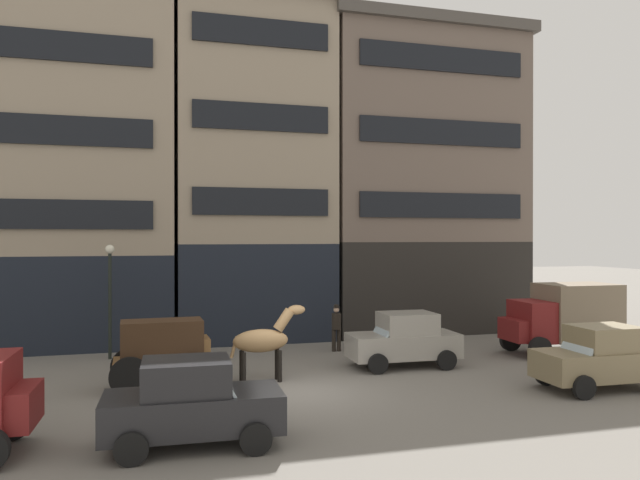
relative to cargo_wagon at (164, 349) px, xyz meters
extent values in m
plane|color=slate|center=(3.63, -1.43, -1.15)|extent=(120.00, 120.00, 0.00)
cube|color=black|center=(-4.42, 9.12, 0.69)|extent=(9.88, 6.13, 3.68)
cube|color=gray|center=(-4.42, 9.12, 8.76)|extent=(9.88, 6.13, 12.46)
cube|color=black|center=(-4.42, 6.00, 4.09)|extent=(8.30, 0.12, 1.10)
cube|color=black|center=(-4.42, 6.00, 7.20)|extent=(8.30, 0.12, 1.10)
cube|color=black|center=(-4.42, 6.00, 10.32)|extent=(8.30, 0.12, 1.10)
cube|color=black|center=(3.96, 9.12, 0.91)|extent=(6.59, 6.13, 4.11)
cube|color=gray|center=(3.96, 9.12, 8.10)|extent=(6.59, 6.13, 10.27)
cube|color=#47423D|center=(3.96, 9.12, 13.48)|extent=(7.09, 6.63, 0.50)
cube|color=black|center=(3.96, 6.00, 4.67)|extent=(5.54, 0.12, 1.10)
cube|color=black|center=(3.96, 6.00, 8.10)|extent=(5.54, 0.12, 1.10)
cube|color=black|center=(3.96, 6.00, 11.52)|extent=(5.54, 0.12, 1.10)
cube|color=black|center=(12.02, 9.12, 0.94)|extent=(9.22, 6.13, 4.18)
cube|color=#66564C|center=(12.02, 9.12, 7.86)|extent=(9.22, 6.13, 9.66)
cube|color=#47423D|center=(12.02, 9.12, 12.94)|extent=(9.72, 6.63, 0.50)
cube|color=black|center=(12.02, 6.00, 4.64)|extent=(7.74, 0.12, 1.10)
cube|color=black|center=(12.02, 6.00, 7.86)|extent=(7.74, 0.12, 1.10)
cube|color=black|center=(12.02, 6.00, 11.08)|extent=(7.74, 0.12, 1.10)
cube|color=brown|center=(-0.05, 0.00, -0.45)|extent=(2.74, 1.39, 0.36)
cube|color=#3D2819|center=(-0.05, 0.00, 0.28)|extent=(2.33, 1.18, 1.10)
cube|color=brown|center=(1.10, 0.04, 0.03)|extent=(0.43, 1.05, 0.50)
cylinder|color=black|center=(0.83, 0.74, -0.60)|extent=(1.10, 0.12, 1.10)
cylinder|color=black|center=(0.87, -0.68, -0.60)|extent=(1.10, 0.12, 1.10)
cylinder|color=black|center=(-0.97, 0.68, -0.60)|extent=(1.10, 0.12, 1.10)
cylinder|color=black|center=(-0.93, -0.74, -0.60)|extent=(1.10, 0.12, 1.10)
ellipsoid|color=#937047|center=(2.85, 0.00, 0.10)|extent=(1.72, 0.65, 0.70)
cylinder|color=#937047|center=(3.57, 0.02, 0.70)|extent=(0.67, 0.34, 0.76)
ellipsoid|color=#937047|center=(3.97, 0.03, 1.00)|extent=(0.57, 0.26, 0.30)
cylinder|color=#937047|center=(2.04, -0.03, -0.05)|extent=(0.27, 0.11, 0.65)
cylinder|color=black|center=(3.39, 0.20, -0.67)|extent=(0.14, 0.14, 0.95)
cylinder|color=black|center=(3.40, -0.16, -0.67)|extent=(0.14, 0.14, 0.95)
cylinder|color=black|center=(2.29, 0.16, -0.67)|extent=(0.14, 0.14, 0.95)
cylinder|color=black|center=(2.30, -0.20, -0.67)|extent=(0.14, 0.14, 0.95)
cube|color=maroon|center=(13.44, 1.36, 0.12)|extent=(1.44, 1.74, 1.50)
cube|color=maroon|center=(12.74, 1.38, -0.18)|extent=(0.94, 1.47, 0.80)
cube|color=#756651|center=(15.24, 1.32, 0.42)|extent=(2.85, 1.97, 2.10)
cube|color=silver|center=(12.99, 1.38, 0.37)|extent=(0.23, 1.36, 0.64)
cylinder|color=black|center=(12.96, 0.43, -0.73)|extent=(0.85, 0.24, 0.84)
cylinder|color=black|center=(13.01, 2.33, -0.73)|extent=(0.85, 0.24, 0.84)
cylinder|color=black|center=(15.96, 0.35, -0.73)|extent=(0.85, 0.24, 0.84)
cylinder|color=black|center=(16.01, 2.25, -0.73)|extent=(0.85, 0.24, 0.84)
cube|color=maroon|center=(-3.04, -4.69, -0.18)|extent=(0.95, 1.47, 0.80)
cylinder|color=black|center=(-3.26, -3.73, -0.73)|extent=(0.85, 0.25, 0.84)
cube|color=gray|center=(7.87, 0.80, -0.42)|extent=(3.74, 1.69, 0.80)
cube|color=gray|center=(8.02, 0.79, 0.33)|extent=(1.84, 1.49, 0.70)
cube|color=silver|center=(7.17, 0.82, 0.20)|extent=(0.37, 1.32, 0.56)
cylinder|color=black|center=(6.65, -0.01, -0.82)|extent=(0.66, 0.20, 0.66)
cylinder|color=black|center=(6.69, 1.67, -0.82)|extent=(0.66, 0.20, 0.66)
cylinder|color=black|center=(9.04, -0.07, -0.82)|extent=(0.66, 0.20, 0.66)
cylinder|color=black|center=(9.09, 1.61, -0.82)|extent=(0.66, 0.20, 0.66)
cube|color=#7A6B4C|center=(12.12, -3.53, -0.42)|extent=(3.73, 1.66, 0.80)
cube|color=#7A6B4C|center=(12.27, -3.53, 0.33)|extent=(1.82, 1.47, 0.70)
cube|color=silver|center=(11.42, -3.52, 0.20)|extent=(0.36, 1.32, 0.56)
cylinder|color=black|center=(10.91, -4.35, -0.82)|extent=(0.66, 0.19, 0.66)
cylinder|color=black|center=(10.94, -2.67, -0.82)|extent=(0.66, 0.19, 0.66)
cylinder|color=black|center=(13.34, -2.71, -0.82)|extent=(0.66, 0.19, 0.66)
cube|color=black|center=(0.51, -5.19, -0.42)|extent=(3.75, 1.72, 0.80)
cube|color=black|center=(0.36, -5.19, 0.33)|extent=(1.85, 1.50, 0.70)
cube|color=silver|center=(1.21, -5.22, 0.20)|extent=(0.38, 1.32, 0.56)
cylinder|color=black|center=(1.74, -4.40, -0.82)|extent=(0.67, 0.20, 0.66)
cylinder|color=black|center=(1.68, -6.07, -0.82)|extent=(0.67, 0.20, 0.66)
cylinder|color=black|center=(-0.66, -4.31, -0.82)|extent=(0.67, 0.20, 0.66)
cylinder|color=black|center=(-0.72, -5.99, -0.82)|extent=(0.67, 0.20, 0.66)
cylinder|color=black|center=(6.40, 4.03, -0.72)|extent=(0.16, 0.16, 0.85)
cylinder|color=black|center=(6.60, 4.03, -0.72)|extent=(0.16, 0.16, 0.85)
cylinder|color=black|center=(6.50, 4.03, 0.01)|extent=(0.51, 0.51, 0.62)
sphere|color=tan|center=(6.50, 4.03, 0.45)|extent=(0.22, 0.22, 0.22)
cylinder|color=black|center=(6.50, 4.03, 0.55)|extent=(0.28, 0.28, 0.02)
cylinder|color=black|center=(6.50, 4.03, 0.60)|extent=(0.18, 0.18, 0.09)
cylinder|color=black|center=(-1.78, 4.83, 0.75)|extent=(0.12, 0.12, 3.80)
sphere|color=silver|center=(-1.78, 4.83, 2.81)|extent=(0.32, 0.32, 0.32)
cylinder|color=maroon|center=(15.27, 4.88, -0.80)|extent=(0.24, 0.24, 0.70)
sphere|color=maroon|center=(15.27, 4.88, -0.43)|extent=(0.22, 0.22, 0.22)
camera|label=1|loc=(-0.33, -18.07, 3.25)|focal=33.86mm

